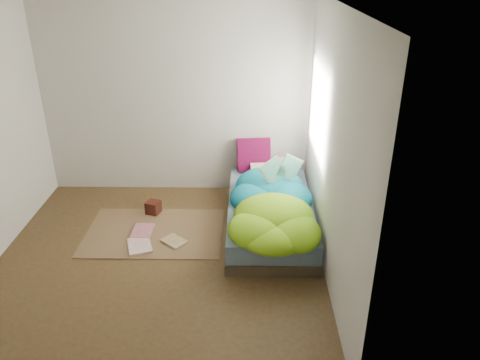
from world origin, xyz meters
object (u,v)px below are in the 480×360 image
(open_book, at_px, (282,161))
(wooden_box, at_px, (153,207))
(bed, at_px, (270,214))
(pillow_magenta, at_px, (254,155))
(floor_book_b, at_px, (132,231))
(floor_book_a, at_px, (128,247))

(open_book, relative_size, wooden_box, 2.81)
(bed, xyz_separation_m, wooden_box, (-1.46, 0.28, -0.08))
(bed, relative_size, pillow_magenta, 4.54)
(bed, distance_m, floor_book_b, 1.65)
(floor_book_a, height_order, floor_book_b, floor_book_b)
(open_book, xyz_separation_m, wooden_box, (-1.59, 0.19, -0.72))
(floor_book_a, bearing_deg, open_book, 1.59)
(pillow_magenta, bearing_deg, floor_book_b, -148.76)
(pillow_magenta, height_order, open_book, open_book)
(bed, xyz_separation_m, open_book, (0.13, 0.09, 0.65))
(pillow_magenta, xyz_separation_m, open_book, (0.31, -0.82, 0.25))
(open_book, height_order, floor_book_a, open_book)
(bed, bearing_deg, open_book, 35.78)
(pillow_magenta, xyz_separation_m, floor_book_b, (-1.44, -1.10, -0.53))
(wooden_box, distance_m, floor_book_a, 0.82)
(pillow_magenta, xyz_separation_m, floor_book_a, (-1.41, -1.44, -0.54))
(pillow_magenta, bearing_deg, bed, -84.47)
(floor_book_b, bearing_deg, open_book, 9.44)
(bed, relative_size, floor_book_b, 6.10)
(open_book, bearing_deg, floor_book_b, 166.65)
(pillow_magenta, height_order, wooden_box, pillow_magenta)
(bed, height_order, open_book, open_book)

